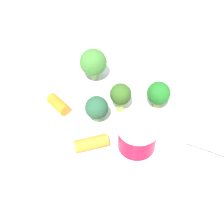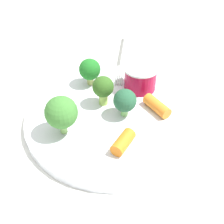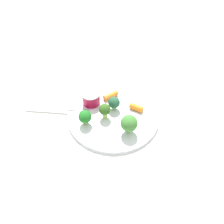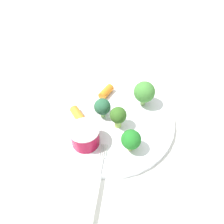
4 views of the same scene
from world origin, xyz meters
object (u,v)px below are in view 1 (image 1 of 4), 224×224
(sauce_cup, at_px, (137,137))
(broccoli_floret_2, at_px, (97,108))
(broccoli_floret_0, at_px, (121,95))
(plate, at_px, (102,115))
(carrot_stick_0, at_px, (58,104))
(broccoli_floret_1, at_px, (93,63))
(fork, at_px, (211,149))
(broccoli_floret_3, at_px, (159,94))
(carrot_stick_1, at_px, (91,143))

(sauce_cup, height_order, broccoli_floret_2, broccoli_floret_2)
(broccoli_floret_0, height_order, broccoli_floret_2, broccoli_floret_0)
(plate, relative_size, carrot_stick_0, 6.85)
(broccoli_floret_0, height_order, broccoli_floret_1, broccoli_floret_1)
(fork, bearing_deg, broccoli_floret_1, 122.36)
(broccoli_floret_2, distance_m, fork, 0.17)
(broccoli_floret_1, relative_size, broccoli_floret_3, 1.26)
(plate, relative_size, broccoli_floret_1, 4.54)
(broccoli_floret_1, bearing_deg, carrot_stick_1, -105.24)
(plate, height_order, carrot_stick_1, carrot_stick_1)
(broccoli_floret_0, bearing_deg, broccoli_floret_2, -163.25)
(sauce_cup, xyz_separation_m, carrot_stick_1, (-0.06, 0.01, -0.01))
(sauce_cup, relative_size, broccoli_floret_1, 0.93)
(sauce_cup, height_order, broccoli_floret_1, broccoli_floret_1)
(plate, relative_size, broccoli_floret_0, 5.50)
(plate, height_order, carrot_stick_0, carrot_stick_0)
(plate, xyz_separation_m, carrot_stick_0, (-0.06, 0.03, 0.01))
(broccoli_floret_3, bearing_deg, broccoli_floret_0, 169.23)
(carrot_stick_0, bearing_deg, broccoli_floret_0, -16.84)
(broccoli_floret_0, bearing_deg, broccoli_floret_3, -10.77)
(plate, height_order, broccoli_floret_1, broccoli_floret_1)
(sauce_cup, distance_m, broccoli_floret_0, 0.07)
(sauce_cup, relative_size, fork, 0.35)
(sauce_cup, bearing_deg, fork, -20.09)
(broccoli_floret_1, distance_m, carrot_stick_1, 0.14)
(sauce_cup, distance_m, carrot_stick_1, 0.06)
(broccoli_floret_0, distance_m, broccoli_floret_3, 0.06)
(broccoli_floret_2, bearing_deg, broccoli_floret_1, 79.01)
(sauce_cup, distance_m, broccoli_floret_2, 0.07)
(broccoli_floret_0, bearing_deg, sauce_cup, -89.30)
(fork, bearing_deg, broccoli_floret_3, 112.54)
(carrot_stick_0, xyz_separation_m, carrot_stick_1, (0.03, -0.08, -0.00))
(plate, distance_m, carrot_stick_0, 0.07)
(broccoli_floret_3, height_order, fork, broccoli_floret_3)
(carrot_stick_1, xyz_separation_m, fork, (0.16, -0.05, -0.01))
(plate, distance_m, broccoli_floret_2, 0.04)
(plate, relative_size, broccoli_floret_2, 6.05)
(sauce_cup, xyz_separation_m, fork, (0.10, -0.03, -0.02))
(sauce_cup, relative_size, broccoli_floret_0, 1.13)
(sauce_cup, bearing_deg, broccoli_floret_1, 98.51)
(carrot_stick_1, distance_m, fork, 0.16)
(sauce_cup, xyz_separation_m, carrot_stick_0, (-0.09, 0.10, -0.01))
(plate, height_order, fork, fork)
(sauce_cup, bearing_deg, broccoli_floret_0, 90.70)
(broccoli_floret_0, distance_m, carrot_stick_1, 0.09)
(plate, xyz_separation_m, broccoli_floret_1, (0.01, 0.08, 0.04))
(plate, relative_size, fork, 1.72)
(plate, xyz_separation_m, sauce_cup, (0.03, -0.07, 0.03))
(broccoli_floret_0, xyz_separation_m, carrot_stick_1, (-0.06, -0.06, -0.02))
(broccoli_floret_1, relative_size, broccoli_floret_2, 1.33)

